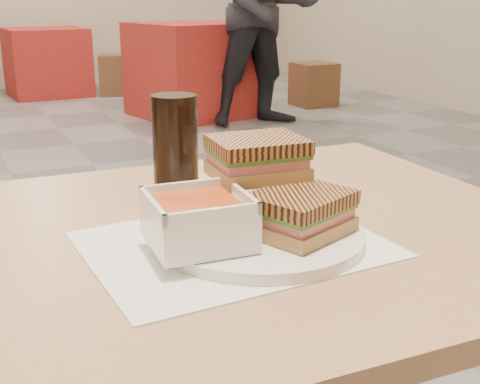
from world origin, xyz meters
name	(u,v)px	position (x,y,z in m)	size (l,w,h in m)	color
main_table	(112,329)	(-0.14, -1.93, 0.64)	(1.22, 0.73, 0.75)	tan
tray_liner	(234,244)	(0.00, -1.99, 0.75)	(0.37, 0.29, 0.00)	white
plate	(260,236)	(0.04, -2.00, 0.76)	(0.26, 0.26, 0.01)	white
soup_bowl	(198,222)	(-0.05, -2.01, 0.79)	(0.12, 0.12, 0.06)	white
panini_lower	(301,213)	(0.08, -2.03, 0.79)	(0.14, 0.13, 0.05)	#A37044
panini_upper	(257,157)	(0.06, -1.94, 0.84)	(0.12, 0.11, 0.05)	#A37044
cola_glass	(175,143)	(0.02, -1.75, 0.83)	(0.07, 0.07, 0.15)	black
bg_table_1	(193,70)	(1.70, 2.57, 0.40)	(1.09, 1.09, 0.80)	#A22F23
bg_table_2	(47,62)	(0.72, 4.33, 0.35)	(0.83, 0.83, 0.69)	#A22F23
bg_chair_1l	(200,93)	(1.70, 2.41, 0.22)	(0.40, 0.40, 0.43)	brown
bg_chair_1r	(314,84)	(2.93, 2.56, 0.20)	(0.37, 0.37, 0.41)	brown
bg_chair_2r	(118,75)	(1.41, 4.05, 0.21)	(0.47, 0.47, 0.42)	brown
patron_b	(267,8)	(2.10, 1.95, 0.93)	(0.92, 0.72, 1.87)	black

